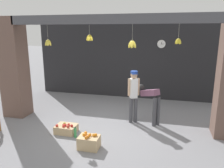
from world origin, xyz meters
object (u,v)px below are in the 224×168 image
Objects in this scene: worker_stooping at (151,99)px; fruit_crate_oranges at (89,142)px; water_bottle at (75,133)px; shopkeeper at (134,93)px; wall_clock at (161,44)px; fruit_crate_apples at (66,129)px.

worker_stooping is 2.28× the size of fruit_crate_oranges.
water_bottle is at bearing 169.93° from worker_stooping.
shopkeeper reaches higher than fruit_crate_oranges.
water_bottle is 4.70m from wall_clock.
worker_stooping is 2.51m from fruit_crate_apples.
fruit_crate_oranges is at bearing -35.20° from fruit_crate_apples.
fruit_crate_oranges is 1.06m from fruit_crate_apples.
wall_clock is (0.16, 2.37, 1.45)m from worker_stooping.
fruit_crate_apples is 1.88× the size of water_bottle.
shopkeeper is at bearing -105.04° from wall_clock.
water_bottle is at bearing -117.30° from wall_clock.
fruit_crate_apples is (-1.63, -1.11, -0.78)m from shopkeeper.
fruit_crate_apples is 0.40m from water_bottle.
fruit_crate_apples is (-0.86, 0.61, -0.05)m from fruit_crate_oranges.
worker_stooping is 2.33m from water_bottle.
worker_stooping reaches higher than water_bottle.
shopkeeper reaches higher than worker_stooping.
shopkeeper is at bearing 34.32° from fruit_crate_apples.
shopkeeper reaches higher than water_bottle.
fruit_crate_oranges reaches higher than fruit_crate_apples.
water_bottle is (-1.78, -1.39, -0.59)m from worker_stooping.
shopkeeper is 2.86× the size of fruit_crate_apples.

